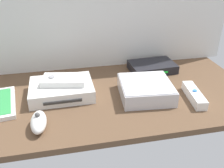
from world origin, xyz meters
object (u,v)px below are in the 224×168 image
object	(u,v)px
mini_computer	(146,89)
network_router	(152,67)
remote_nunchuk	(39,122)
remote_wand	(194,95)
game_console	(62,89)
remote_classic_pad	(64,80)

from	to	relation	value
mini_computer	network_router	world-z (taller)	mini_computer
network_router	remote_nunchuk	world-z (taller)	remote_nunchuk
remote_wand	remote_nunchuk	size ratio (longest dim) A/B	1.50
game_console	network_router	xyz separation A→B (cm)	(37.02, 12.37, -0.50)
network_router	remote_wand	world-z (taller)	same
remote_nunchuk	remote_classic_pad	xyz separation A→B (cm)	(7.99, 17.68, 3.37)
game_console	remote_wand	world-z (taller)	game_console
game_console	remote_classic_pad	size ratio (longest dim) A/B	1.36
network_router	remote_wand	xyz separation A→B (cm)	(6.11, -24.00, -0.19)
remote_classic_pad	remote_wand	bearing A→B (deg)	-5.53
network_router	remote_classic_pad	bearing A→B (deg)	-165.26
game_console	remote_nunchuk	distance (cm)	18.41
remote_wand	mini_computer	bearing A→B (deg)	168.85
game_console	mini_computer	world-z (taller)	mini_computer
game_console	remote_wand	distance (cm)	44.68
mini_computer	remote_classic_pad	size ratio (longest dim) A/B	1.18
game_console	remote_nunchuk	size ratio (longest dim) A/B	2.10
remote_wand	remote_classic_pad	xyz separation A→B (cm)	(-42.09, 12.28, 3.90)
remote_nunchuk	remote_classic_pad	bearing A→B (deg)	66.59
remote_wand	remote_nunchuk	distance (cm)	50.37
remote_classic_pad	network_router	bearing A→B (deg)	28.78
mini_computer	remote_classic_pad	distance (cm)	27.88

